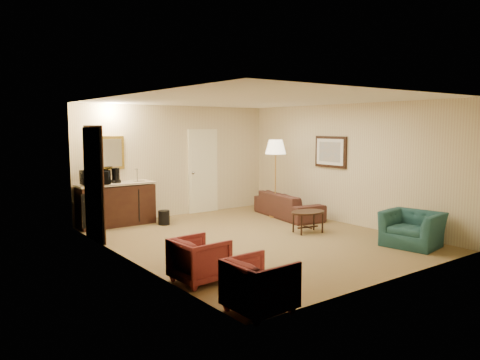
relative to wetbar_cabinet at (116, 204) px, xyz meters
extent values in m
plane|color=olive|center=(1.65, -2.72, -0.46)|extent=(6.00, 6.00, 0.00)
cube|color=beige|center=(1.65, 0.28, 0.84)|extent=(5.00, 0.02, 2.60)
cube|color=beige|center=(-0.85, -2.72, 0.84)|extent=(0.02, 6.00, 2.60)
cube|color=beige|center=(4.15, -2.72, 0.84)|extent=(0.02, 6.00, 2.60)
cube|color=white|center=(1.65, -2.72, 2.14)|extent=(5.00, 6.00, 0.02)
cube|color=#F4ECC8|center=(2.35, 0.25, 0.56)|extent=(0.82, 0.06, 2.05)
cube|color=black|center=(-0.82, -1.02, 0.59)|extent=(0.06, 0.98, 2.10)
cube|color=gold|center=(0.00, 0.25, 1.09)|extent=(0.62, 0.04, 0.72)
cube|color=black|center=(4.11, -2.32, 1.09)|extent=(0.06, 0.90, 0.70)
cube|color=#331B10|center=(0.00, 0.00, 0.00)|extent=(1.64, 0.58, 0.92)
imported|color=black|center=(3.60, -1.50, -0.08)|extent=(0.89, 2.02, 0.76)
imported|color=#225055|center=(3.55, -4.81, -0.05)|extent=(0.78, 1.04, 0.83)
imported|color=#953830|center=(-0.50, -4.20, -0.12)|extent=(0.66, 0.70, 0.68)
imported|color=#953830|center=(-0.50, -5.52, -0.11)|extent=(0.65, 0.70, 0.70)
cube|color=black|center=(2.81, -2.95, -0.24)|extent=(0.84, 0.65, 0.44)
cube|color=gold|center=(3.35, -1.32, 0.45)|extent=(0.62, 0.62, 1.82)
cylinder|color=black|center=(0.85, -0.55, -0.31)|extent=(0.33, 0.33, 0.31)
imported|color=black|center=(-0.46, -0.06, 0.64)|extent=(0.55, 0.31, 0.37)
cylinder|color=black|center=(0.02, 0.02, 0.62)|extent=(0.18, 0.18, 0.32)
camera|label=1|loc=(-3.75, -9.52, 1.65)|focal=35.00mm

